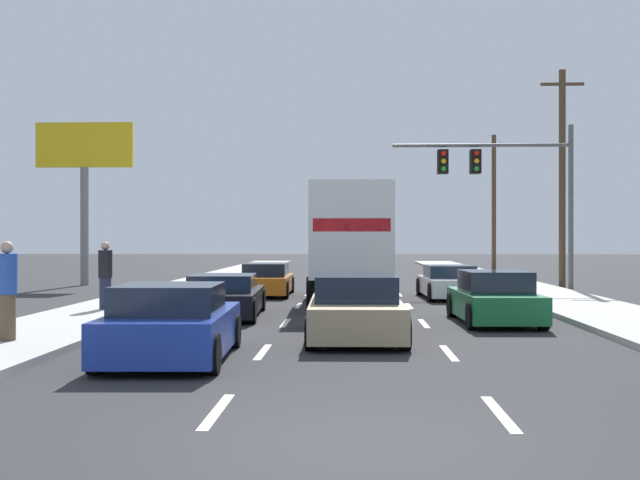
{
  "coord_description": "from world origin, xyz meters",
  "views": [
    {
      "loc": [
        -0.07,
        -7.89,
        2.1
      ],
      "look_at": [
        -0.88,
        12.65,
        2.04
      ],
      "focal_mm": 44.75,
      "sensor_mm": 36.0,
      "label": 1
    }
  ],
  "objects_px": {
    "car_blue": "(172,325)",
    "car_orange": "(267,280)",
    "box_truck": "(348,238)",
    "utility_pole_mid": "(562,176)",
    "car_black": "(224,297)",
    "traffic_signal_mast": "(496,173)",
    "car_white": "(450,283)",
    "pedestrian_mid_block": "(105,275)",
    "roadside_billboard": "(84,168)",
    "pedestrian_near_corner": "(7,290)",
    "car_green": "(494,299)",
    "car_tan": "(356,309)",
    "utility_pole_far": "(494,201)"
  },
  "relations": [
    {
      "from": "car_white",
      "to": "pedestrian_mid_block",
      "type": "relative_size",
      "value": 2.31
    },
    {
      "from": "car_blue",
      "to": "car_green",
      "type": "xyz_separation_m",
      "value": [
        6.6,
        6.2,
        -0.01
      ]
    },
    {
      "from": "utility_pole_far",
      "to": "car_white",
      "type": "bearing_deg",
      "value": -103.63
    },
    {
      "from": "pedestrian_near_corner",
      "to": "pedestrian_mid_block",
      "type": "bearing_deg",
      "value": 91.66
    },
    {
      "from": "roadside_billboard",
      "to": "pedestrian_near_corner",
      "type": "height_order",
      "value": "roadside_billboard"
    },
    {
      "from": "box_truck",
      "to": "utility_pole_mid",
      "type": "bearing_deg",
      "value": 43.76
    },
    {
      "from": "pedestrian_mid_block",
      "to": "car_orange",
      "type": "bearing_deg",
      "value": 62.81
    },
    {
      "from": "traffic_signal_mast",
      "to": "pedestrian_near_corner",
      "type": "bearing_deg",
      "value": -126.24
    },
    {
      "from": "car_orange",
      "to": "car_tan",
      "type": "xyz_separation_m",
      "value": [
        3.17,
        -12.18,
        0.06
      ]
    },
    {
      "from": "car_blue",
      "to": "car_white",
      "type": "bearing_deg",
      "value": 65.51
    },
    {
      "from": "car_orange",
      "to": "roadside_billboard",
      "type": "bearing_deg",
      "value": 145.45
    },
    {
      "from": "pedestrian_mid_block",
      "to": "car_black",
      "type": "bearing_deg",
      "value": -10.13
    },
    {
      "from": "car_green",
      "to": "roadside_billboard",
      "type": "relative_size",
      "value": 0.57
    },
    {
      "from": "roadside_billboard",
      "to": "car_green",
      "type": "bearing_deg",
      "value": -44.53
    },
    {
      "from": "box_truck",
      "to": "pedestrian_mid_block",
      "type": "bearing_deg",
      "value": -151.14
    },
    {
      "from": "traffic_signal_mast",
      "to": "box_truck",
      "type": "bearing_deg",
      "value": -132.28
    },
    {
      "from": "car_green",
      "to": "car_black",
      "type": "bearing_deg",
      "value": 169.38
    },
    {
      "from": "utility_pole_mid",
      "to": "pedestrian_near_corner",
      "type": "height_order",
      "value": "utility_pole_mid"
    },
    {
      "from": "roadside_billboard",
      "to": "pedestrian_mid_block",
      "type": "bearing_deg",
      "value": -69.02
    },
    {
      "from": "utility_pole_mid",
      "to": "roadside_billboard",
      "type": "relative_size",
      "value": 1.27
    },
    {
      "from": "car_green",
      "to": "car_white",
      "type": "bearing_deg",
      "value": 90.75
    },
    {
      "from": "car_black",
      "to": "utility_pole_far",
      "type": "distance_m",
      "value": 32.88
    },
    {
      "from": "car_orange",
      "to": "box_truck",
      "type": "relative_size",
      "value": 0.52
    },
    {
      "from": "box_truck",
      "to": "car_tan",
      "type": "relative_size",
      "value": 1.75
    },
    {
      "from": "roadside_billboard",
      "to": "pedestrian_near_corner",
      "type": "bearing_deg",
      "value": -75.21
    },
    {
      "from": "car_tan",
      "to": "box_truck",
      "type": "bearing_deg",
      "value": 91.19
    },
    {
      "from": "car_white",
      "to": "utility_pole_far",
      "type": "distance_m",
      "value": 24.42
    },
    {
      "from": "traffic_signal_mast",
      "to": "pedestrian_mid_block",
      "type": "bearing_deg",
      "value": -141.12
    },
    {
      "from": "roadside_billboard",
      "to": "pedestrian_near_corner",
      "type": "relative_size",
      "value": 3.8
    },
    {
      "from": "car_orange",
      "to": "pedestrian_near_corner",
      "type": "xyz_separation_m",
      "value": [
        -3.49,
        -13.87,
        0.54
      ]
    },
    {
      "from": "car_black",
      "to": "car_white",
      "type": "bearing_deg",
      "value": 44.83
    },
    {
      "from": "utility_pole_mid",
      "to": "pedestrian_mid_block",
      "type": "height_order",
      "value": "utility_pole_mid"
    },
    {
      "from": "car_white",
      "to": "traffic_signal_mast",
      "type": "distance_m",
      "value": 6.15
    },
    {
      "from": "car_orange",
      "to": "car_white",
      "type": "height_order",
      "value": "car_orange"
    },
    {
      "from": "utility_pole_mid",
      "to": "pedestrian_near_corner",
      "type": "relative_size",
      "value": 4.83
    },
    {
      "from": "car_black",
      "to": "traffic_signal_mast",
      "type": "height_order",
      "value": "traffic_signal_mast"
    },
    {
      "from": "box_truck",
      "to": "pedestrian_mid_block",
      "type": "relative_size",
      "value": 4.41
    },
    {
      "from": "car_black",
      "to": "car_tan",
      "type": "xyz_separation_m",
      "value": [
        3.47,
        -4.41,
        0.09
      ]
    },
    {
      "from": "utility_pole_mid",
      "to": "box_truck",
      "type": "bearing_deg",
      "value": -136.24
    },
    {
      "from": "box_truck",
      "to": "pedestrian_near_corner",
      "type": "height_order",
      "value": "box_truck"
    },
    {
      "from": "car_blue",
      "to": "car_orange",
      "type": "bearing_deg",
      "value": 90.02
    },
    {
      "from": "traffic_signal_mast",
      "to": "utility_pole_far",
      "type": "distance_m",
      "value": 19.79
    },
    {
      "from": "car_orange",
      "to": "pedestrian_mid_block",
      "type": "bearing_deg",
      "value": -117.19
    },
    {
      "from": "car_black",
      "to": "pedestrian_mid_block",
      "type": "distance_m",
      "value": 3.48
    },
    {
      "from": "box_truck",
      "to": "car_tan",
      "type": "xyz_separation_m",
      "value": [
        0.18,
        -8.69,
        -1.48
      ]
    },
    {
      "from": "roadside_billboard",
      "to": "car_orange",
      "type": "bearing_deg",
      "value": -34.55
    },
    {
      "from": "car_tan",
      "to": "utility_pole_far",
      "type": "distance_m",
      "value": 35.94
    },
    {
      "from": "car_tan",
      "to": "roadside_billboard",
      "type": "height_order",
      "value": "roadside_billboard"
    },
    {
      "from": "car_black",
      "to": "utility_pole_far",
      "type": "bearing_deg",
      "value": 67.54
    },
    {
      "from": "car_green",
      "to": "pedestrian_near_corner",
      "type": "xyz_separation_m",
      "value": [
        -10.09,
        -4.8,
        0.51
      ]
    }
  ]
}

